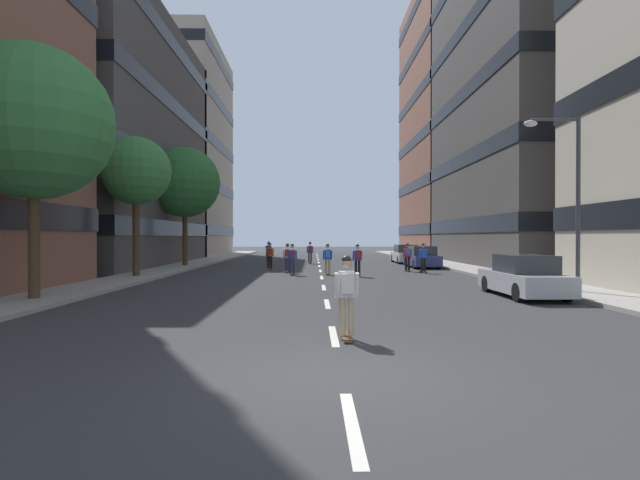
{
  "coord_description": "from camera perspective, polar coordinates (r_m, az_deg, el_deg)",
  "views": [
    {
      "loc": [
        -0.45,
        -7.52,
        2.17
      ],
      "look_at": [
        0.0,
        24.49,
        1.95
      ],
      "focal_mm": 27.02,
      "sensor_mm": 36.0,
      "label": 1
    }
  ],
  "objects": [
    {
      "name": "street_tree_far",
      "position": [
        18.91,
        -30.82,
        11.83
      ],
      "size": [
        5.1,
        5.1,
        8.37
      ],
      "color": "#4C3823",
      "rests_on": "sidewalk_left"
    },
    {
      "name": "lane_markings",
      "position": [
        33.09,
        -0.02,
        -3.37
      ],
      "size": [
        0.16,
        57.2,
        0.01
      ],
      "color": "silver",
      "rests_on": "ground_plane"
    },
    {
      "name": "skater_2",
      "position": [
        30.49,
        10.33,
        -1.79
      ],
      "size": [
        0.54,
        0.91,
        1.78
      ],
      "color": "brown",
      "rests_on": "ground_plane"
    },
    {
      "name": "building_right_mid",
      "position": [
        44.7,
        27.85,
        20.68
      ],
      "size": [
        17.26,
        20.38,
        35.23
      ],
      "color": "#4C4744",
      "rests_on": "ground_plane"
    },
    {
      "name": "sidewalk_right",
      "position": [
        36.36,
        15.44,
        -2.94
      ],
      "size": [
        2.66,
        66.8,
        0.14
      ],
      "primitive_type": "cube",
      "color": "#9E9991",
      "rests_on": "ground_plane"
    },
    {
      "name": "skater_1",
      "position": [
        27.24,
        0.91,
        -2.04
      ],
      "size": [
        0.55,
        0.91,
        1.78
      ],
      "color": "brown",
      "rests_on": "ground_plane"
    },
    {
      "name": "streetlamp_right",
      "position": [
        20.29,
        27.35,
        5.9
      ],
      "size": [
        2.13,
        0.3,
        6.5
      ],
      "color": "#3F3F44",
      "rests_on": "sidewalk_right"
    },
    {
      "name": "ground_plane",
      "position": [
        31.89,
        0.0,
        -3.52
      ],
      "size": [
        145.75,
        145.75,
        0.0
      ],
      "primitive_type": "plane",
      "color": "#333335"
    },
    {
      "name": "skater_4",
      "position": [
        40.13,
        -6.12,
        -1.31
      ],
      "size": [
        0.57,
        0.92,
        1.78
      ],
      "color": "brown",
      "rests_on": "ground_plane"
    },
    {
      "name": "building_left_mid",
      "position": [
        42.12,
        -28.33,
        10.21
      ],
      "size": [
        17.26,
        22.37,
        18.59
      ],
      "color": "#4C4744",
      "rests_on": "ground_plane"
    },
    {
      "name": "skater_3",
      "position": [
        26.25,
        4.48,
        -2.14
      ],
      "size": [
        0.55,
        0.92,
        1.78
      ],
      "color": "brown",
      "rests_on": "ground_plane"
    },
    {
      "name": "skater_6",
      "position": [
        31.81,
        -5.96,
        -1.7
      ],
      "size": [
        0.56,
        0.92,
        1.78
      ],
      "color": "brown",
      "rests_on": "ground_plane"
    },
    {
      "name": "parked_car_near",
      "position": [
        34.49,
        11.98,
        -2.06
      ],
      "size": [
        1.82,
        4.4,
        1.52
      ],
      "color": "navy",
      "rests_on": "ground_plane"
    },
    {
      "name": "street_tree_near",
      "position": [
        27.11,
        -20.96,
        7.58
      ],
      "size": [
        3.57,
        3.57,
        7.26
      ],
      "color": "#4C3823",
      "rests_on": "sidewalk_left"
    },
    {
      "name": "building_left_far",
      "position": [
        59.37,
        -19.92,
        9.91
      ],
      "size": [
        17.26,
        16.46,
        23.84
      ],
      "color": "#B2A893",
      "rests_on": "ground_plane"
    },
    {
      "name": "sidewalk_left",
      "position": [
        36.12,
        -15.68,
        -2.96
      ],
      "size": [
        2.66,
        66.8,
        0.14
      ],
      "primitive_type": "cube",
      "color": "#9E9991",
      "rests_on": "ground_plane"
    },
    {
      "name": "parked_car_mid",
      "position": [
        18.95,
        22.99,
        -4.1
      ],
      "size": [
        1.82,
        4.4,
        1.52
      ],
      "color": "#B2B7BF",
      "rests_on": "ground_plane"
    },
    {
      "name": "skater_7",
      "position": [
        29.43,
        12.13,
        -1.93
      ],
      "size": [
        0.56,
        0.92,
        1.78
      ],
      "color": "brown",
      "rests_on": "ground_plane"
    },
    {
      "name": "skater_9",
      "position": [
        10.21,
        3.18,
        -6.12
      ],
      "size": [
        0.53,
        0.9,
        1.78
      ],
      "color": "brown",
      "rests_on": "ground_plane"
    },
    {
      "name": "skater_0",
      "position": [
        29.01,
        -3.88,
        -1.9
      ],
      "size": [
        0.54,
        0.91,
        1.78
      ],
      "color": "brown",
      "rests_on": "ground_plane"
    },
    {
      "name": "parked_car_far",
      "position": [
        40.39,
        10.09,
        -1.7
      ],
      "size": [
        1.82,
        4.4,
        1.52
      ],
      "color": "silver",
      "rests_on": "ground_plane"
    },
    {
      "name": "skater_5",
      "position": [
        27.2,
        -3.31,
        -2.05
      ],
      "size": [
        0.53,
        0.9,
        1.78
      ],
      "color": "brown",
      "rests_on": "ground_plane"
    },
    {
      "name": "skater_8",
      "position": [
        38.64,
        -1.18,
        -1.32
      ],
      "size": [
        0.53,
        0.9,
        1.78
      ],
      "color": "brown",
      "rests_on": "ground_plane"
    },
    {
      "name": "street_tree_mid",
      "position": [
        36.22,
        -15.71,
        6.56
      ],
      "size": [
        5.03,
        5.03,
        8.47
      ],
      "color": "#4C3823",
      "rests_on": "sidewalk_left"
    },
    {
      "name": "building_right_far",
      "position": [
        60.24,
        19.15,
        12.71
      ],
      "size": [
        17.26,
        17.72,
        29.91
      ],
      "color": "brown",
      "rests_on": "ground_plane"
    }
  ]
}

